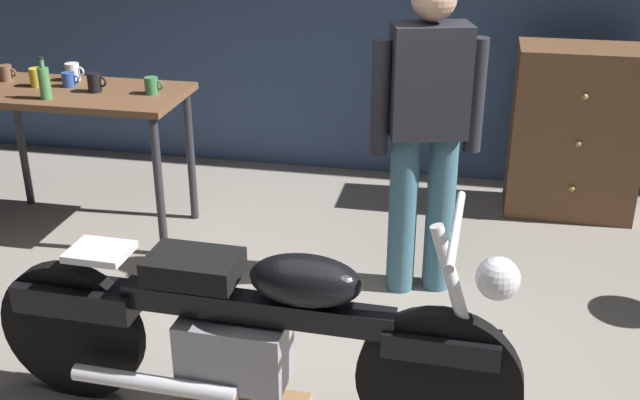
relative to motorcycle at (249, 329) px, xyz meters
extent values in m
cube|color=brown|center=(-1.51, 1.58, 0.43)|extent=(1.30, 0.64, 0.04)
cylinder|color=#2D2D33|center=(-0.92, 1.32, -0.02)|extent=(0.05, 0.05, 0.86)
cylinder|color=#2D2D33|center=(-2.10, 1.84, -0.02)|extent=(0.05, 0.05, 0.86)
cylinder|color=#2D2D33|center=(-0.92, 1.84, -0.02)|extent=(0.05, 0.05, 0.86)
cylinder|color=black|center=(0.76, -0.02, -0.13)|extent=(0.64, 0.09, 0.64)
cylinder|color=black|center=(-0.79, 0.03, -0.13)|extent=(0.64, 0.09, 0.64)
cube|color=black|center=(0.76, -0.02, 0.05)|extent=(0.44, 0.15, 0.10)
cube|color=black|center=(-0.74, 0.03, 0.05)|extent=(0.53, 0.20, 0.12)
cube|color=gray|center=(-0.07, 0.01, -0.11)|extent=(0.45, 0.25, 0.28)
cube|color=black|center=(0.03, 0.00, 0.10)|extent=(1.10, 0.13, 0.10)
ellipsoid|color=black|center=(0.23, 0.00, 0.25)|extent=(0.45, 0.23, 0.20)
cube|color=black|center=(-0.22, 0.01, 0.25)|extent=(0.37, 0.25, 0.10)
cube|color=silver|center=(-0.62, 0.02, 0.27)|extent=(0.25, 0.21, 0.03)
cylinder|color=silver|center=(0.82, -0.02, 0.20)|extent=(0.27, 0.06, 0.68)
cylinder|color=silver|center=(0.78, -0.02, 0.53)|extent=(0.05, 0.60, 0.03)
sphere|color=silver|center=(0.94, -0.02, 0.35)|extent=(0.16, 0.16, 0.16)
cylinder|color=silver|center=(-0.37, -0.13, -0.23)|extent=(0.70, 0.09, 0.07)
cylinder|color=#3F6A7C|center=(0.68, 1.27, -0.01)|extent=(0.15, 0.15, 0.88)
cylinder|color=#3F6A7C|center=(0.49, 1.22, -0.01)|extent=(0.15, 0.15, 0.88)
cube|color=#26262D|center=(0.58, 1.24, 0.71)|extent=(0.43, 0.32, 0.56)
cylinder|color=#26262D|center=(0.81, 1.31, 0.63)|extent=(0.09, 0.09, 0.58)
cylinder|color=#26262D|center=(0.35, 1.18, 0.63)|extent=(0.09, 0.09, 0.58)
cube|color=brown|center=(1.46, 2.45, 0.10)|extent=(0.80, 0.44, 1.10)
sphere|color=tan|center=(1.46, 2.22, 0.40)|extent=(0.04, 0.04, 0.04)
sphere|color=tan|center=(1.46, 2.22, 0.10)|extent=(0.04, 0.04, 0.04)
sphere|color=tan|center=(1.46, 2.22, -0.20)|extent=(0.04, 0.04, 0.04)
cylinder|color=brown|center=(-2.03, 1.69, 0.50)|extent=(0.08, 0.08, 0.10)
torus|color=brown|center=(-1.99, 1.69, 0.50)|extent=(0.05, 0.01, 0.05)
cylinder|color=white|center=(-1.63, 1.78, 0.50)|extent=(0.09, 0.09, 0.11)
torus|color=white|center=(-1.58, 1.78, 0.51)|extent=(0.06, 0.01, 0.06)
cylinder|color=black|center=(-1.38, 1.57, 0.51)|extent=(0.08, 0.08, 0.11)
torus|color=black|center=(-1.34, 1.57, 0.51)|extent=(0.06, 0.01, 0.06)
cylinder|color=#3D7F4C|center=(-1.04, 1.60, 0.50)|extent=(0.08, 0.08, 0.10)
torus|color=#3D7F4C|center=(-0.99, 1.60, 0.51)|extent=(0.06, 0.01, 0.06)
cylinder|color=#2D51AD|center=(-1.59, 1.65, 0.49)|extent=(0.08, 0.08, 0.09)
torus|color=#2D51AD|center=(-1.54, 1.65, 0.50)|extent=(0.05, 0.01, 0.05)
cylinder|color=yellow|center=(-1.78, 1.61, 0.51)|extent=(0.08, 0.08, 0.11)
torus|color=yellow|center=(-1.73, 1.61, 0.51)|extent=(0.06, 0.01, 0.06)
cylinder|color=#4C8C4C|center=(-1.59, 1.39, 0.54)|extent=(0.06, 0.06, 0.18)
cylinder|color=#4C8C4C|center=(-1.59, 1.39, 0.66)|extent=(0.03, 0.03, 0.05)
cylinder|color=black|center=(-1.59, 1.39, 0.69)|extent=(0.03, 0.03, 0.01)
camera|label=1|loc=(0.79, -2.49, 1.72)|focal=43.38mm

